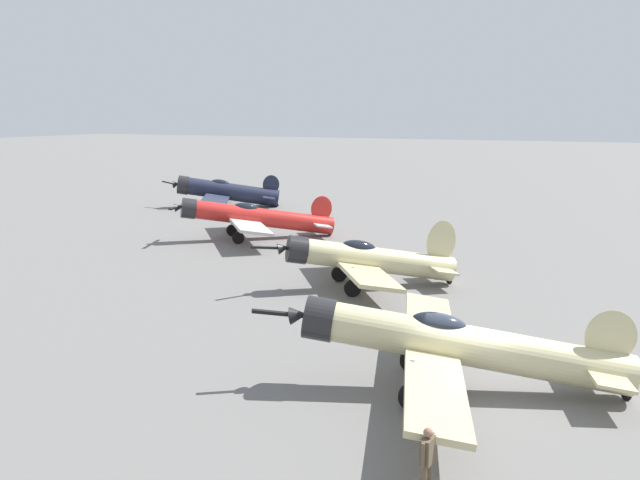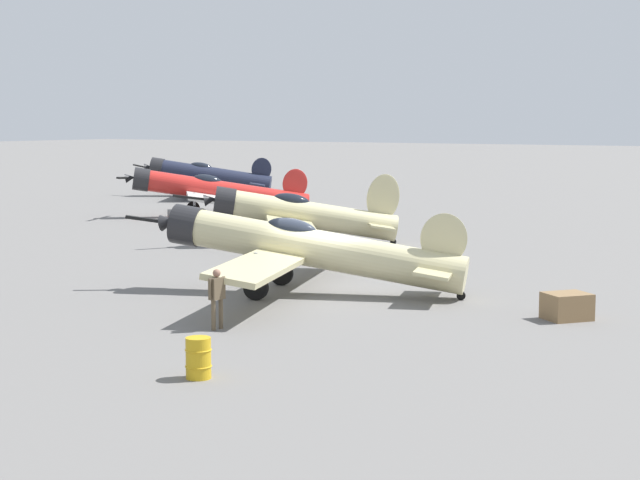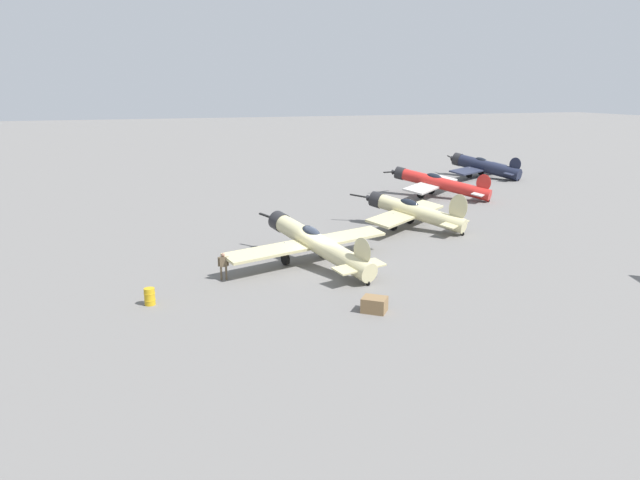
% 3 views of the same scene
% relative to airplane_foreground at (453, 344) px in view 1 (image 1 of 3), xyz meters
% --- Properties ---
extents(ground_plane, '(400.00, 400.00, 0.00)m').
position_rel_airplane_foreground_xyz_m(ground_plane, '(0.16, -0.49, -1.53)').
color(ground_plane, slate).
extents(airplane_foreground, '(12.02, 11.07, 2.89)m').
position_rel_airplane_foreground_xyz_m(airplane_foreground, '(0.00, 0.00, 0.00)').
color(airplane_foreground, beige).
rests_on(airplane_foreground, ground_plane).
extents(airplane_mid_apron, '(9.36, 8.60, 3.37)m').
position_rel_airplane_foreground_xyz_m(airplane_mid_apron, '(10.80, 7.25, -0.08)').
color(airplane_mid_apron, beige).
rests_on(airplane_mid_apron, ground_plane).
extents(airplane_far_line, '(9.90, 9.86, 2.97)m').
position_rel_airplane_foreground_xyz_m(airplane_far_line, '(19.96, 19.12, -0.01)').
color(airplane_far_line, red).
rests_on(airplane_far_line, ground_plane).
extents(airplane_outer_stand, '(11.50, 10.11, 3.01)m').
position_rel_airplane_foreground_xyz_m(airplane_outer_stand, '(32.76, 29.89, -0.10)').
color(airplane_outer_stand, '#1E2338').
rests_on(airplane_outer_stand, ground_plane).
extents(ground_crew_mechanic, '(0.65, 0.26, 1.67)m').
position_rel_airplane_foreground_xyz_m(ground_crew_mechanic, '(-6.14, -1.10, -0.51)').
color(ground_crew_mechanic, brown).
rests_on(ground_crew_mechanic, ground_plane).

